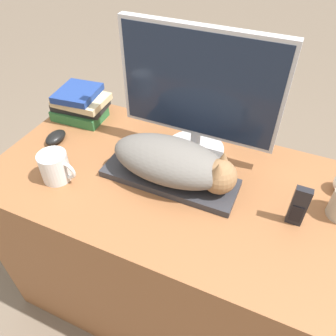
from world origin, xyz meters
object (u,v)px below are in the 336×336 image
(keyboard, at_px, (169,178))
(coffee_mug, at_px, (55,167))
(book_stack, at_px, (80,104))
(monitor, at_px, (199,91))
(cat, at_px, (176,162))
(phone, at_px, (299,207))
(computer_mouse, at_px, (56,137))

(keyboard, bearing_deg, coffee_mug, -157.93)
(keyboard, height_order, book_stack, book_stack)
(monitor, bearing_deg, cat, -89.75)
(cat, xyz_separation_m, book_stack, (-0.51, 0.20, -0.03))
(phone, bearing_deg, coffee_mug, -170.16)
(book_stack, bearing_deg, keyboard, -22.24)
(cat, height_order, phone, cat)
(coffee_mug, distance_m, book_stack, 0.37)
(computer_mouse, distance_m, book_stack, 0.18)
(computer_mouse, bearing_deg, cat, -2.44)
(computer_mouse, height_order, coffee_mug, coffee_mug)
(cat, distance_m, monitor, 0.24)
(monitor, height_order, phone, monitor)
(cat, bearing_deg, monitor, 90.25)
(computer_mouse, xyz_separation_m, book_stack, (-0.01, 0.18, 0.04))
(keyboard, relative_size, coffee_mug, 3.50)
(book_stack, bearing_deg, monitor, -1.86)
(phone, relative_size, book_stack, 0.60)
(keyboard, distance_m, coffee_mug, 0.38)
(keyboard, relative_size, book_stack, 1.99)
(phone, bearing_deg, monitor, 153.11)
(monitor, distance_m, book_stack, 0.54)
(keyboard, bearing_deg, book_stack, 157.76)
(computer_mouse, height_order, phone, phone)
(cat, height_order, coffee_mug, cat)
(coffee_mug, distance_m, phone, 0.76)
(phone, xyz_separation_m, book_stack, (-0.89, 0.21, -0.00))
(keyboard, distance_m, monitor, 0.30)
(monitor, relative_size, computer_mouse, 5.74)
(keyboard, height_order, coffee_mug, coffee_mug)
(coffee_mug, xyz_separation_m, phone, (0.75, 0.13, 0.02))
(monitor, distance_m, phone, 0.46)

